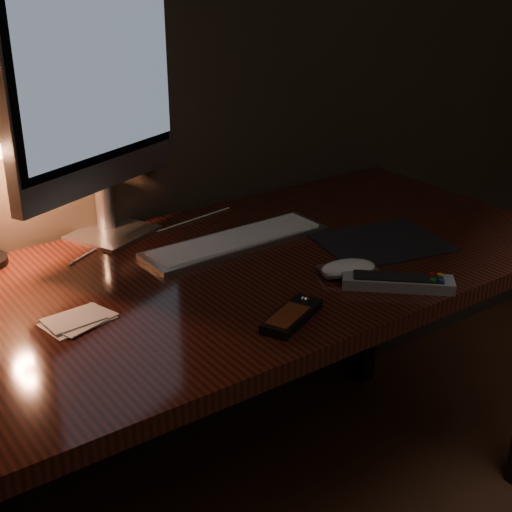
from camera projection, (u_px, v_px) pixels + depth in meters
desk at (217, 307)px, 1.67m from camera, size 1.60×0.75×0.75m
monitor at (101, 92)px, 1.60m from camera, size 0.53×0.25×0.59m
keyboard at (236, 241)px, 1.68m from camera, size 0.46×0.13×0.02m
mousepad at (382, 242)px, 1.69m from camera, size 0.33×0.29×0.00m
mouse at (348, 270)px, 1.53m from camera, size 0.13×0.10×0.02m
media_remote at (292, 316)px, 1.34m from camera, size 0.16×0.11×0.03m
tv_remote at (398, 282)px, 1.47m from camera, size 0.21×0.20×0.03m
papers at (77, 320)px, 1.34m from camera, size 0.14×0.10×0.01m
cable at (153, 232)px, 1.75m from camera, size 0.48×0.16×0.00m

